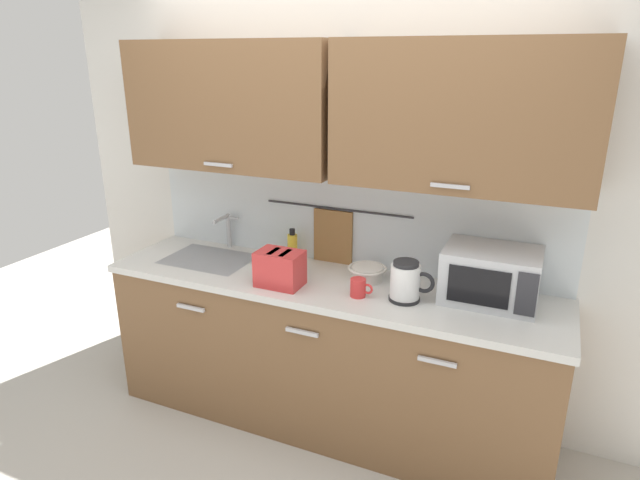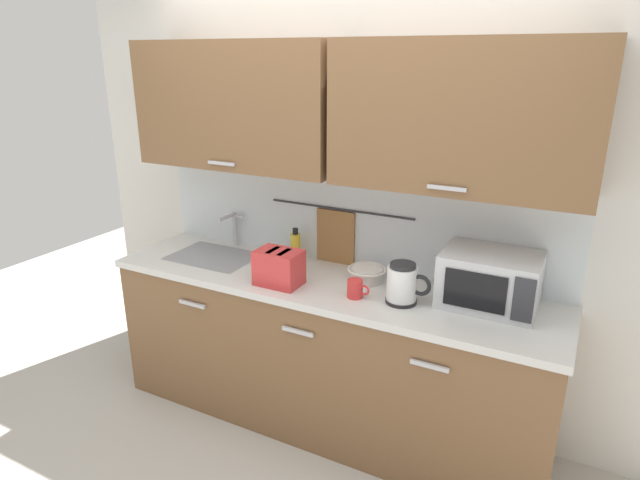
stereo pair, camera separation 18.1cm
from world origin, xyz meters
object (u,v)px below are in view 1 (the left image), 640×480
object	(u,v)px
mixing_bowl	(367,272)
dish_soap_bottle	(292,246)
electric_kettle	(406,282)
toaster	(280,268)
mug_near_sink	(267,259)
mug_by_kettle	(359,288)
microwave	(491,275)

from	to	relation	value
mixing_bowl	dish_soap_bottle	bearing A→B (deg)	168.08
dish_soap_bottle	mixing_bowl	xyz separation A→B (m)	(0.51, -0.11, -0.04)
electric_kettle	dish_soap_bottle	bearing A→B (deg)	160.41
mixing_bowl	toaster	size ratio (longest dim) A/B	0.84
mug_near_sink	mug_by_kettle	distance (m)	0.65
mug_near_sink	mixing_bowl	xyz separation A→B (m)	(0.60, 0.05, -0.00)
microwave	dish_soap_bottle	bearing A→B (deg)	174.90
electric_kettle	toaster	bearing A→B (deg)	-172.47
mixing_bowl	mug_by_kettle	world-z (taller)	mug_by_kettle
electric_kettle	mug_near_sink	size ratio (longest dim) A/B	1.89
toaster	electric_kettle	bearing A→B (deg)	7.53
mug_near_sink	mug_by_kettle	world-z (taller)	same
dish_soap_bottle	mug_by_kettle	bearing A→B (deg)	-31.17
toaster	mug_by_kettle	xyz separation A→B (m)	(0.43, 0.04, -0.05)
mug_near_sink	toaster	bearing A→B (deg)	-46.91
electric_kettle	mixing_bowl	distance (m)	0.31
mixing_bowl	toaster	bearing A→B (deg)	-147.79
microwave	mixing_bowl	bearing A→B (deg)	-179.59
microwave	mug_by_kettle	bearing A→B (deg)	-160.01
microwave	mug_near_sink	world-z (taller)	microwave
toaster	mug_by_kettle	distance (m)	0.44
microwave	dish_soap_bottle	size ratio (longest dim) A/B	2.35
toaster	mixing_bowl	bearing A→B (deg)	32.21
mug_near_sink	mixing_bowl	distance (m)	0.60
mixing_bowl	mug_by_kettle	xyz separation A→B (m)	(0.03, -0.22, 0.00)
electric_kettle	mixing_bowl	size ratio (longest dim) A/B	1.06
electric_kettle	toaster	world-z (taller)	electric_kettle
electric_kettle	toaster	xyz separation A→B (m)	(-0.66, -0.09, -0.01)
electric_kettle	toaster	size ratio (longest dim) A/B	0.89
mug_near_sink	toaster	distance (m)	0.29
electric_kettle	mug_near_sink	distance (m)	0.87
mixing_bowl	mug_by_kettle	bearing A→B (deg)	-82.37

